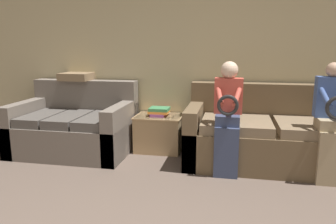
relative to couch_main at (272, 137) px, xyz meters
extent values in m
cube|color=#C6B789|center=(-0.85, 0.51, 0.95)|extent=(7.57, 0.06, 2.55)
cube|color=brown|center=(0.00, -0.04, -0.11)|extent=(1.98, 0.96, 0.43)
cube|color=brown|center=(0.00, 0.33, 0.35)|extent=(1.98, 0.20, 0.48)
cube|color=brown|center=(-0.91, -0.04, 0.01)|extent=(0.16, 0.96, 0.67)
cube|color=#7A664C|center=(-0.41, -0.14, 0.16)|extent=(0.78, 0.72, 0.11)
cube|color=#7A664C|center=(0.41, -0.14, 0.16)|extent=(0.78, 0.72, 0.11)
cube|color=#70665B|center=(-2.47, -0.06, -0.12)|extent=(1.45, 1.00, 0.41)
cube|color=#70665B|center=(-2.47, 0.34, 0.33)|extent=(1.45, 0.20, 0.50)
cube|color=#70665B|center=(-3.12, -0.06, 0.00)|extent=(0.16, 1.00, 0.66)
cube|color=#70665B|center=(-1.83, -0.06, 0.00)|extent=(0.16, 1.00, 0.66)
cube|color=#514C47|center=(-2.85, -0.16, 0.14)|extent=(0.36, 0.76, 0.11)
cube|color=#514C47|center=(-2.47, -0.16, 0.14)|extent=(0.36, 0.76, 0.11)
cube|color=#514C47|center=(-2.10, -0.16, 0.14)|extent=(0.36, 0.76, 0.11)
cube|color=#384260|center=(-0.51, -0.52, -0.05)|extent=(0.25, 0.10, 0.54)
cube|color=#384260|center=(-0.51, -0.38, 0.27)|extent=(0.25, 0.28, 0.11)
cube|color=#C64C3D|center=(-0.51, -0.31, 0.52)|extent=(0.30, 0.14, 0.38)
sphere|color=beige|center=(-0.51, -0.31, 0.79)|extent=(0.19, 0.19, 0.19)
torus|color=black|center=(-0.51, -0.58, 0.46)|extent=(0.21, 0.04, 0.21)
cylinder|color=#C64C3D|center=(-0.61, -0.45, 0.55)|extent=(0.12, 0.31, 0.22)
cylinder|color=#C64C3D|center=(-0.42, -0.45, 0.55)|extent=(0.12, 0.31, 0.22)
cube|color=tan|center=(0.51, -0.52, -0.05)|extent=(0.26, 0.10, 0.54)
cube|color=tan|center=(0.51, -0.38, 0.27)|extent=(0.26, 0.28, 0.11)
cube|color=#3D5693|center=(0.51, -0.31, 0.54)|extent=(0.31, 0.14, 0.42)
sphere|color=tan|center=(0.51, -0.31, 0.81)|extent=(0.15, 0.15, 0.15)
cylinder|color=#3D5693|center=(0.41, -0.45, 0.57)|extent=(0.11, 0.31, 0.23)
cube|color=tan|center=(-1.40, 0.22, -0.09)|extent=(0.59, 0.46, 0.47)
cube|color=tan|center=(-1.40, 0.22, 0.14)|extent=(0.61, 0.48, 0.02)
cube|color=#7A4284|center=(-1.41, 0.24, 0.17)|extent=(0.18, 0.28, 0.04)
cube|color=orange|center=(-1.40, 0.22, 0.20)|extent=(0.25, 0.23, 0.03)
cube|color=#3D8451|center=(-1.40, 0.22, 0.24)|extent=(0.25, 0.23, 0.04)
cube|color=#846B4C|center=(-2.59, 0.34, 0.63)|extent=(0.40, 0.40, 0.10)
camera|label=1|loc=(-0.47, -3.86, 1.05)|focal=35.00mm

